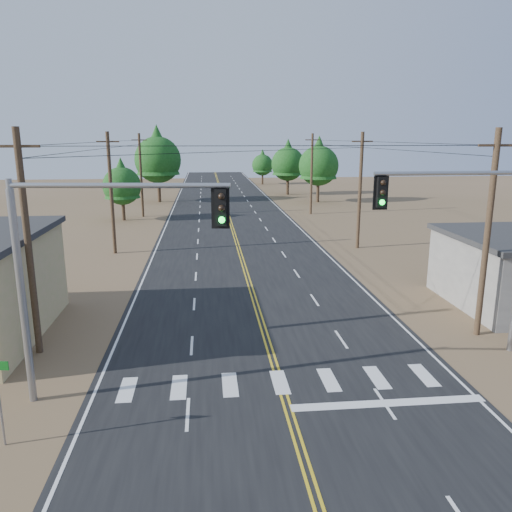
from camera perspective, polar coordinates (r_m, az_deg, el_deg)
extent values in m
cube|color=black|center=(41.25, -1.75, 0.05)|extent=(15.00, 200.00, 0.02)
cylinder|color=#4C3826|center=(23.78, -24.59, 1.13)|extent=(0.30, 0.30, 10.00)
cube|color=#4C3826|center=(23.34, -25.61, 11.25)|extent=(1.80, 0.12, 0.12)
cylinder|color=#4C3826|center=(42.97, -16.21, 6.83)|extent=(0.30, 0.30, 10.00)
cube|color=#4C3826|center=(42.73, -16.59, 12.42)|extent=(1.80, 0.12, 0.12)
cylinder|color=#4C3826|center=(62.67, -13.00, 8.95)|extent=(0.30, 0.30, 10.00)
cube|color=#4C3826|center=(62.50, -13.21, 12.78)|extent=(1.80, 0.12, 0.12)
cylinder|color=#4C3826|center=(26.13, 24.91, 2.11)|extent=(0.30, 0.30, 10.00)
cube|color=#4C3826|center=(25.73, 25.85, 11.31)|extent=(1.80, 0.12, 0.12)
cylinder|color=#4C3826|center=(44.32, 11.79, 7.26)|extent=(0.30, 0.30, 10.00)
cube|color=#4C3826|center=(44.08, 12.06, 12.69)|extent=(1.80, 0.12, 0.12)
cylinder|color=#4C3826|center=(63.60, 6.37, 9.27)|extent=(0.30, 0.30, 10.00)
cube|color=#4C3826|center=(63.43, 6.47, 13.05)|extent=(1.80, 0.12, 0.12)
cylinder|color=gray|center=(19.63, -25.15, -4.55)|extent=(0.27, 0.27, 7.88)
cylinder|color=gray|center=(18.88, -26.35, 6.92)|extent=(0.20, 0.20, 0.68)
cylinder|color=gray|center=(17.48, -15.35, 7.78)|extent=(7.43, 1.06, 0.18)
cube|color=black|center=(16.94, -4.06, 5.56)|extent=(0.43, 0.38, 1.24)
sphere|color=black|center=(16.69, -3.98, 6.81)|extent=(0.23, 0.23, 0.23)
sphere|color=black|center=(16.74, -3.96, 5.47)|extent=(0.23, 0.23, 0.23)
sphere|color=#0CE533|center=(16.80, -3.93, 4.14)|extent=(0.23, 0.23, 0.23)
cylinder|color=gray|center=(22.53, 21.76, 8.79)|extent=(6.93, 0.28, 0.18)
cube|color=black|center=(21.31, 14.11, 7.11)|extent=(0.40, 0.35, 1.26)
sphere|color=black|center=(21.08, 14.35, 8.12)|extent=(0.23, 0.23, 0.23)
sphere|color=black|center=(21.11, 14.29, 7.04)|extent=(0.23, 0.23, 0.23)
sphere|color=#0CE533|center=(21.16, 14.23, 5.97)|extent=(0.23, 0.23, 0.23)
cylinder|color=gray|center=(18.14, -27.22, -14.84)|extent=(0.07, 0.07, 2.87)
cylinder|color=#3F2D1E|center=(60.71, -14.92, 5.20)|extent=(0.41, 0.41, 2.63)
cone|color=#164814|center=(60.32, -15.13, 8.63)|extent=(4.09, 4.09, 4.68)
sphere|color=#164814|center=(60.40, -15.07, 7.74)|extent=(4.38, 4.38, 4.38)
cylinder|color=#3F2D1E|center=(76.84, -11.02, 7.61)|extent=(0.50, 0.50, 4.09)
cone|color=#164814|center=(76.49, -11.22, 11.84)|extent=(6.37, 6.37, 7.28)
sphere|color=#164814|center=(76.54, -11.17, 10.74)|extent=(6.82, 6.82, 6.82)
cylinder|color=#3F2D1E|center=(98.43, -11.62, 8.38)|extent=(0.45, 0.45, 2.61)
cone|color=#164814|center=(98.19, -11.72, 10.49)|extent=(4.06, 4.06, 4.64)
sphere|color=#164814|center=(98.24, -11.69, 9.94)|extent=(4.35, 4.35, 4.35)
cylinder|color=#3F2D1E|center=(75.79, 7.08, 7.46)|extent=(0.45, 0.45, 3.53)
cone|color=#164814|center=(75.44, 7.19, 11.16)|extent=(5.48, 5.48, 6.27)
sphere|color=#164814|center=(75.50, 7.16, 10.19)|extent=(5.88, 5.88, 5.88)
cylinder|color=#3F2D1E|center=(85.42, 3.63, 8.14)|extent=(0.48, 0.48, 3.34)
cone|color=#164814|center=(85.12, 3.68, 11.25)|extent=(5.20, 5.20, 5.94)
sphere|color=#164814|center=(85.17, 3.66, 10.44)|extent=(5.57, 5.57, 5.57)
cylinder|color=#3F2D1E|center=(104.05, 0.74, 8.91)|extent=(0.40, 0.40, 2.57)
cone|color=#164814|center=(103.83, 0.75, 10.87)|extent=(4.00, 4.00, 4.57)
sphere|color=#164814|center=(103.87, 0.75, 10.36)|extent=(4.29, 4.29, 4.29)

